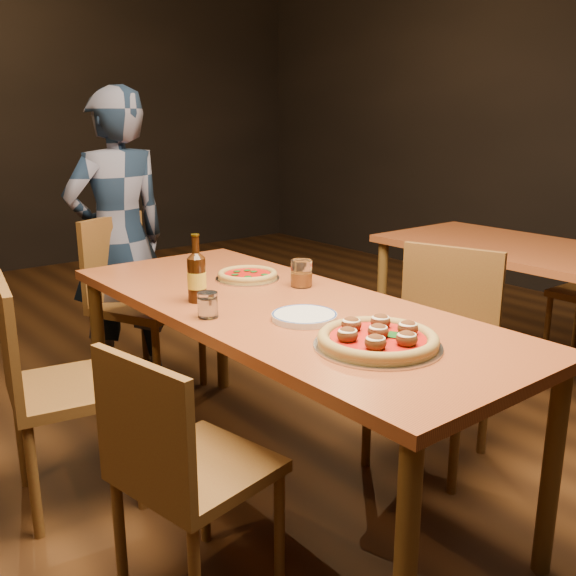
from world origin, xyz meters
TOP-DOWN VIEW (x-y plane):
  - ground at (0.00, 0.00)m, footprint 9.00×9.00m
  - table_main at (0.00, 0.00)m, footprint 0.80×2.00m
  - table_right at (1.70, -0.20)m, footprint 0.80×2.00m
  - chair_main_nw at (-0.56, -0.33)m, footprint 0.46×0.46m
  - chair_main_sw at (-0.66, 0.40)m, footprint 0.50×0.50m
  - chair_main_e at (0.60, -0.25)m, footprint 0.55×0.55m
  - chair_end at (0.01, 1.12)m, footprint 0.60×0.60m
  - pizza_meatball at (-0.06, -0.55)m, footprint 0.39×0.39m
  - pizza_margherita at (0.12, 0.38)m, footprint 0.27×0.27m
  - plate_stack at (-0.06, -0.21)m, footprint 0.23×0.23m
  - beer_bottle at (-0.23, 0.21)m, footprint 0.07×0.07m
  - water_glass at (-0.30, 0.02)m, footprint 0.07×0.07m
  - amber_glass at (0.22, 0.14)m, footprint 0.09×0.09m
  - diner at (-0.02, 1.37)m, footprint 0.60×0.41m

SIDE VIEW (x-z plane):
  - ground at x=0.00m, z-range 0.00..0.00m
  - chair_main_nw at x=-0.56m, z-range 0.00..0.85m
  - chair_main_sw at x=-0.66m, z-range 0.00..0.92m
  - chair_main_e at x=0.60m, z-range 0.00..0.94m
  - chair_end at x=0.01m, z-range 0.00..0.97m
  - table_main at x=0.00m, z-range 0.30..1.05m
  - table_right at x=1.70m, z-range 0.30..1.05m
  - plate_stack at x=-0.06m, z-range 0.75..0.77m
  - pizza_margherita at x=0.12m, z-range 0.75..0.79m
  - pizza_meatball at x=-0.06m, z-range 0.74..0.81m
  - diner at x=-0.02m, z-range 0.00..1.58m
  - water_glass at x=-0.30m, z-range 0.75..0.84m
  - amber_glass at x=0.22m, z-range 0.75..0.86m
  - beer_bottle at x=-0.23m, z-range 0.71..0.97m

